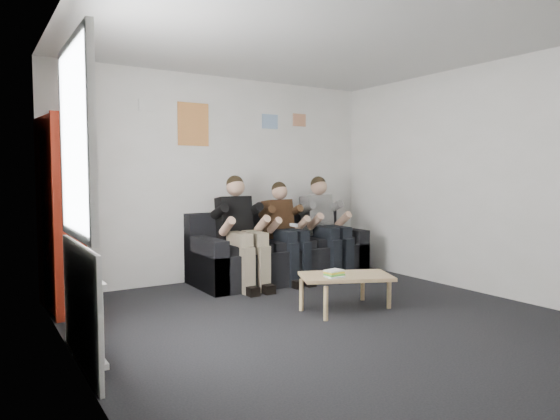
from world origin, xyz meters
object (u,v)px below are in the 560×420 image
person_left (242,232)px  person_right (326,227)px  coffee_table (346,279)px  bookshelf (63,214)px  person_middle (286,231)px  sofa (278,255)px

person_left → person_right: person_left is taller
coffee_table → person_left: size_ratio=0.66×
bookshelf → person_left: size_ratio=1.43×
bookshelf → person_middle: bearing=-6.6°
person_middle → bookshelf: bearing=174.3°
person_middle → person_right: bearing=-5.2°
coffee_table → person_left: bearing=106.2°
bookshelf → person_left: (2.04, -0.04, -0.30)m
person_left → coffee_table: bearing=-71.9°
person_middle → coffee_table: bearing=-103.3°
bookshelf → person_right: (3.34, -0.04, -0.30)m
sofa → bookshelf: bearing=-176.5°
sofa → coffee_table: (-0.22, -1.69, -0.00)m
sofa → bookshelf: (-2.69, -0.17, 0.67)m
sofa → bookshelf: size_ratio=1.17×
person_left → person_middle: person_left is taller
person_middle → person_right: size_ratio=0.95×
person_right → person_left: bearing=178.9°
person_middle → person_right: person_right is taller
coffee_table → person_right: (0.87, 1.48, 0.37)m
bookshelf → coffee_table: 2.98m
bookshelf → person_middle: 2.71m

